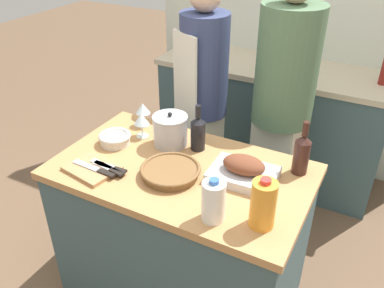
{
  "coord_description": "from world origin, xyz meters",
  "views": [
    {
      "loc": [
        0.81,
        -1.42,
        2.0
      ],
      "look_at": [
        0.0,
        0.11,
        0.96
      ],
      "focal_mm": 38.0,
      "sensor_mm": 36.0,
      "label": 1
    }
  ],
  "objects": [
    {
      "name": "roasting_pan",
      "position": [
        0.3,
        0.06,
        0.92
      ],
      "size": [
        0.32,
        0.23,
        0.12
      ],
      "color": "#BCBCC1",
      "rests_on": "kitchen_island"
    },
    {
      "name": "juice_jug",
      "position": [
        0.48,
        -0.2,
        0.98
      ],
      "size": [
        0.1,
        0.1,
        0.22
      ],
      "color": "orange",
      "rests_on": "kitchen_island"
    },
    {
      "name": "wine_glass_left",
      "position": [
        -0.34,
        0.17,
        0.98
      ],
      "size": [
        0.08,
        0.08,
        0.14
      ],
      "color": "silver",
      "rests_on": "kitchen_island"
    },
    {
      "name": "wine_bottle_green",
      "position": [
        0.51,
        0.24,
        0.98
      ],
      "size": [
        0.08,
        0.08,
        0.27
      ],
      "color": "#381E19",
      "rests_on": "kitchen_island"
    },
    {
      "name": "milk_jug",
      "position": [
        0.29,
        -0.25,
        0.97
      ],
      "size": [
        0.1,
        0.1,
        0.2
      ],
      "color": "white",
      "rests_on": "kitchen_island"
    },
    {
      "name": "mixing_bowl",
      "position": [
        -0.43,
        0.04,
        0.91
      ],
      "size": [
        0.17,
        0.17,
        0.06
      ],
      "color": "beige",
      "rests_on": "kitchen_island"
    },
    {
      "name": "stock_pot",
      "position": [
        -0.16,
        0.18,
        0.96
      ],
      "size": [
        0.19,
        0.19,
        0.19
      ],
      "color": "#B7B7BC",
      "rests_on": "kitchen_island"
    },
    {
      "name": "wicker_basket",
      "position": [
        -0.02,
        -0.07,
        0.9
      ],
      "size": [
        0.29,
        0.29,
        0.05
      ],
      "color": "brown",
      "rests_on": "kitchen_island"
    },
    {
      "name": "wine_bottle_dark",
      "position": [
        -0.01,
        0.2,
        0.97
      ],
      "size": [
        0.08,
        0.08,
        0.25
      ],
      "color": "black",
      "rests_on": "kitchen_island"
    },
    {
      "name": "knife_bread",
      "position": [
        -0.3,
        -0.19,
        0.9
      ],
      "size": [
        0.21,
        0.07,
        0.01
      ],
      "color": "#B7B7BC",
      "rests_on": "cutting_board"
    },
    {
      "name": "person_cook_guest",
      "position": [
        0.25,
        0.8,
        0.96
      ],
      "size": [
        0.36,
        0.36,
        1.73
      ],
      "rotation": [
        0.0,
        0.0,
        -0.22
      ],
      "color": "beige",
      "rests_on": "ground_plane"
    },
    {
      "name": "kitchen_island",
      "position": [
        0.0,
        0.0,
        0.44
      ],
      "size": [
        1.25,
        0.74,
        0.88
      ],
      "color": "#3D565B",
      "rests_on": "ground_plane"
    },
    {
      "name": "cutting_board",
      "position": [
        -0.37,
        -0.21,
        0.88
      ],
      "size": [
        0.27,
        0.23,
        0.02
      ],
      "color": "#AD7F51",
      "rests_on": "kitchen_island"
    },
    {
      "name": "wine_glass_right",
      "position": [
        -0.41,
        0.28,
        0.98
      ],
      "size": [
        0.08,
        0.08,
        0.14
      ],
      "color": "silver",
      "rests_on": "kitchen_island"
    },
    {
      "name": "knife_chef",
      "position": [
        -0.35,
        -0.22,
        0.9
      ],
      "size": [
        0.25,
        0.04,
        0.01
      ],
      "color": "#B7B7BC",
      "rests_on": "cutting_board"
    },
    {
      "name": "condiment_bottle_short",
      "position": [
        -0.05,
        1.36,
        1.0
      ],
      "size": [
        0.06,
        0.06,
        0.15
      ],
      "color": "#234C28",
      "rests_on": "back_counter"
    },
    {
      "name": "knife_paring",
      "position": [
        -0.29,
        -0.18,
        0.9
      ],
      "size": [
        0.19,
        0.03,
        0.01
      ],
      "color": "#B7B7BC",
      "rests_on": "cutting_board"
    },
    {
      "name": "person_cook_aproned",
      "position": [
        -0.26,
        0.76,
        0.9
      ],
      "size": [
        0.33,
        0.35,
        1.62
      ],
      "rotation": [
        0.0,
        0.0,
        -0.48
      ],
      "color": "beige",
      "rests_on": "ground_plane"
    },
    {
      "name": "back_counter",
      "position": [
        0.0,
        1.44,
        0.47
      ],
      "size": [
        1.77,
        0.6,
        0.93
      ],
      "color": "#3D565B",
      "rests_on": "ground_plane"
    },
    {
      "name": "back_wall",
      "position": [
        0.0,
        1.79,
        1.27
      ],
      "size": [
        2.27,
        0.1,
        2.55
      ],
      "color": "silver",
      "rests_on": "ground_plane"
    },
    {
      "name": "condiment_bottle_tall",
      "position": [
        0.11,
        1.37,
        1.0
      ],
      "size": [
        0.06,
        0.06,
        0.15
      ],
      "color": "#B28E2D",
      "rests_on": "back_counter"
    }
  ]
}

